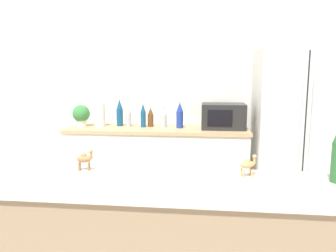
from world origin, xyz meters
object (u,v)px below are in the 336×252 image
at_px(back_bottle_5, 128,116).
at_px(back_bottle_3, 180,115).
at_px(potted_plant, 81,115).
at_px(camel_figurine_second, 85,158).
at_px(back_bottle_2, 120,113).
at_px(paper_towel_roll, 100,114).
at_px(microwave, 223,116).
at_px(back_bottle_4, 151,117).
at_px(refrigerator, 295,134).
at_px(camel_figurine, 248,164).
at_px(back_bottle_0, 164,118).
at_px(back_bottle_1, 143,116).

bearing_deg(back_bottle_5, back_bottle_3, -3.62).
bearing_deg(back_bottle_5, potted_plant, -172.42).
bearing_deg(camel_figurine_second, back_bottle_2, 98.78).
distance_m(paper_towel_roll, microwave, 1.43).
bearing_deg(back_bottle_3, microwave, 1.47).
distance_m(back_bottle_4, back_bottle_5, 0.26).
relative_size(potted_plant, back_bottle_3, 0.84).
xyz_separation_m(back_bottle_5, camel_figurine_second, (0.18, -1.89, -0.02)).
relative_size(back_bottle_2, camel_figurine_second, 2.53).
relative_size(back_bottle_2, back_bottle_5, 1.23).
distance_m(refrigerator, camel_figurine, 1.93).
bearing_deg(back_bottle_3, back_bottle_5, 176.38).
bearing_deg(camel_figurine, paper_towel_roll, 128.14).
bearing_deg(paper_towel_roll, refrigerator, -2.30).
xyz_separation_m(back_bottle_0, camel_figurine_second, (-0.23, -1.87, -0.01)).
xyz_separation_m(paper_towel_roll, camel_figurine_second, (0.52, -1.86, -0.04)).
distance_m(paper_towel_roll, back_bottle_3, 0.94).
bearing_deg(back_bottle_2, back_bottle_5, -15.90).
distance_m(paper_towel_roll, back_bottle_2, 0.23).
height_order(back_bottle_1, back_bottle_5, back_bottle_1).
xyz_separation_m(potted_plant, camel_figurine, (1.68, -1.83, -0.04)).
distance_m(back_bottle_0, back_bottle_5, 0.42).
xyz_separation_m(back_bottle_4, back_bottle_5, (-0.26, -0.02, 0.02)).
bearing_deg(refrigerator, back_bottle_5, 176.39).
distance_m(refrigerator, back_bottle_5, 1.86).
xyz_separation_m(back_bottle_2, back_bottle_4, (0.37, -0.01, -0.04)).
bearing_deg(camel_figurine_second, back_bottle_0, 82.92).
height_order(potted_plant, camel_figurine_second, potted_plant).
height_order(paper_towel_roll, camel_figurine_second, paper_towel_roll).
relative_size(back_bottle_1, back_bottle_2, 0.88).
bearing_deg(back_bottle_2, back_bottle_4, -1.97).
bearing_deg(back_bottle_2, refrigerator, -4.33).
bearing_deg(microwave, paper_towel_roll, -179.86).
xyz_separation_m(paper_towel_roll, microwave, (1.43, 0.00, 0.00)).
xyz_separation_m(microwave, back_bottle_1, (-0.91, -0.00, -0.01)).
bearing_deg(back_bottle_0, back_bottle_4, 167.27).
distance_m(microwave, back_bottle_3, 0.49).
bearing_deg(microwave, back_bottle_3, -178.53).
xyz_separation_m(back_bottle_4, camel_figurine_second, (-0.07, -1.91, -0.01)).
bearing_deg(back_bottle_1, camel_figurine_second, -89.89).
xyz_separation_m(microwave, back_bottle_3, (-0.49, -0.01, 0.00)).
distance_m(paper_towel_roll, camel_figurine_second, 1.93).
bearing_deg(back_bottle_1, back_bottle_5, 171.45).
distance_m(back_bottle_1, back_bottle_4, 0.09).
distance_m(potted_plant, back_bottle_0, 0.96).
distance_m(back_bottle_5, camel_figurine, 2.22).
distance_m(refrigerator, potted_plant, 2.40).
bearing_deg(paper_towel_roll, back_bottle_2, 15.44).
relative_size(potted_plant, camel_figurine, 2.04).
distance_m(back_bottle_0, camel_figurine_second, 1.89).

